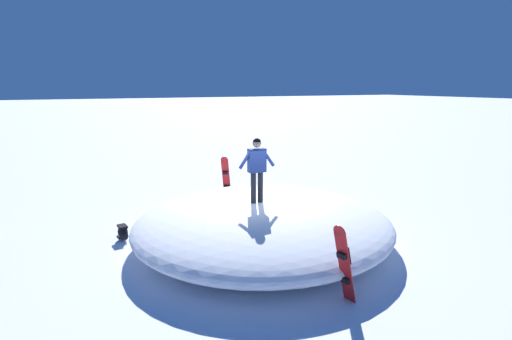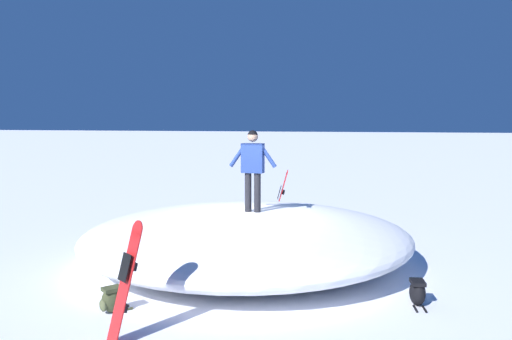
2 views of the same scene
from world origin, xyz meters
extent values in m
plane|color=white|center=(0.00, 0.00, 0.00)|extent=(240.00, 240.00, 0.00)
ellipsoid|color=white|center=(0.03, -0.36, 0.55)|extent=(9.37, 9.29, 1.11)
cylinder|color=black|center=(-0.02, -0.28, 1.51)|extent=(0.14, 0.14, 0.82)
cylinder|color=black|center=(-0.22, -0.28, 1.51)|extent=(0.14, 0.14, 0.82)
cube|color=navy|center=(-0.12, -0.28, 2.23)|extent=(0.46, 0.23, 0.61)
sphere|color=tan|center=(-0.12, -0.28, 2.68)|extent=(0.22, 0.22, 0.22)
cylinder|color=navy|center=(0.19, -0.29, 2.28)|extent=(0.39, 0.09, 0.50)
cylinder|color=navy|center=(-0.44, -0.28, 2.28)|extent=(0.39, 0.09, 0.50)
sphere|color=black|center=(-0.12, -0.28, 2.70)|extent=(0.21, 0.21, 0.21)
cube|color=red|center=(0.03, -3.76, 0.76)|extent=(0.49, 0.37, 1.53)
cylinder|color=red|center=(-0.17, -3.81, 1.52)|extent=(0.15, 0.29, 0.27)
cube|color=black|center=(0.02, -3.77, 1.03)|extent=(0.16, 0.25, 0.37)
cube|color=black|center=(-0.08, -3.79, 1.03)|extent=(0.14, 0.21, 0.12)
cube|color=black|center=(0.06, -3.75, 0.49)|extent=(0.14, 0.21, 0.12)
cube|color=red|center=(0.62, 3.82, 0.76)|extent=(0.48, 0.51, 1.52)
cylinder|color=red|center=(0.50, 3.65, 1.51)|extent=(0.27, 0.23, 0.27)
cube|color=black|center=(0.62, 3.81, 1.03)|extent=(0.25, 0.22, 0.37)
cube|color=black|center=(0.55, 3.72, 1.03)|extent=(0.21, 0.19, 0.12)
cube|color=black|center=(0.64, 3.84, 0.48)|extent=(0.21, 0.19, 0.12)
ellipsoid|color=black|center=(-3.34, 1.43, 0.21)|extent=(0.31, 0.42, 0.42)
ellipsoid|color=black|center=(-3.31, 1.26, 0.15)|extent=(0.21, 0.14, 0.20)
cube|color=black|center=(-3.34, 1.43, 0.38)|extent=(0.26, 0.35, 0.06)
cylinder|color=black|center=(-3.30, 1.65, 0.01)|extent=(0.08, 0.27, 0.04)
cylinder|color=black|center=(-3.44, 1.63, 0.01)|extent=(0.08, 0.27, 0.04)
ellipsoid|color=#383D23|center=(1.33, 2.92, 0.20)|extent=(0.42, 0.43, 0.41)
ellipsoid|color=#4B5131|center=(1.43, 3.04, 0.14)|extent=(0.22, 0.20, 0.19)
cube|color=#383D23|center=(1.33, 2.92, 0.37)|extent=(0.35, 0.36, 0.06)
cylinder|color=#383D23|center=(1.16, 2.82, 0.01)|extent=(0.18, 0.21, 0.04)
cylinder|color=#383D23|center=(1.28, 2.73, 0.01)|extent=(0.18, 0.21, 0.04)
camera|label=1|loc=(-4.46, -9.20, 4.13)|focal=27.59mm
camera|label=2|loc=(-2.76, 9.93, 3.02)|focal=35.89mm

